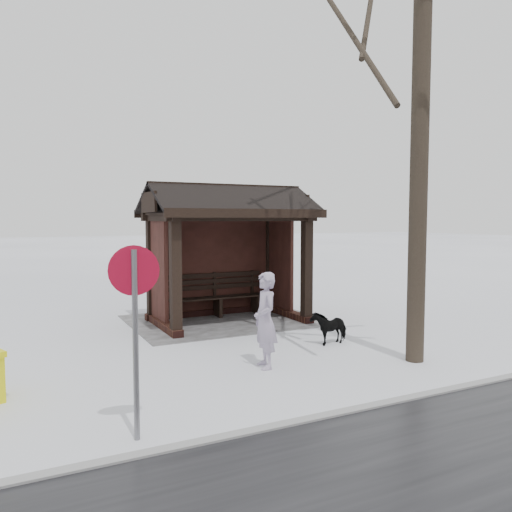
{
  "coord_description": "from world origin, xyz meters",
  "views": [
    {
      "loc": [
        4.4,
        10.2,
        2.31
      ],
      "look_at": [
        -0.3,
        0.8,
        1.53
      ],
      "focal_mm": 35.0,
      "sensor_mm": 36.0,
      "label": 1
    }
  ],
  "objects_px": {
    "dog": "(329,327)",
    "road_sign": "(134,298)",
    "bus_shelter": "(225,226)",
    "pedestrian": "(265,320)"
  },
  "relations": [
    {
      "from": "dog",
      "to": "pedestrian",
      "type": "bearing_deg",
      "value": -75.8
    },
    {
      "from": "bus_shelter",
      "to": "pedestrian",
      "type": "xyz_separation_m",
      "value": [
        0.86,
        3.59,
        -1.42
      ]
    },
    {
      "from": "pedestrian",
      "to": "dog",
      "type": "height_order",
      "value": "pedestrian"
    },
    {
      "from": "dog",
      "to": "road_sign",
      "type": "relative_size",
      "value": 0.36
    },
    {
      "from": "bus_shelter",
      "to": "road_sign",
      "type": "relative_size",
      "value": 1.76
    },
    {
      "from": "dog",
      "to": "road_sign",
      "type": "height_order",
      "value": "road_sign"
    },
    {
      "from": "road_sign",
      "to": "bus_shelter",
      "type": "bearing_deg",
      "value": -114.13
    },
    {
      "from": "bus_shelter",
      "to": "pedestrian",
      "type": "bearing_deg",
      "value": 76.58
    },
    {
      "from": "dog",
      "to": "road_sign",
      "type": "distance_m",
      "value": 4.99
    },
    {
      "from": "bus_shelter",
      "to": "dog",
      "type": "xyz_separation_m",
      "value": [
        -0.92,
        2.77,
        -1.86
      ]
    }
  ]
}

